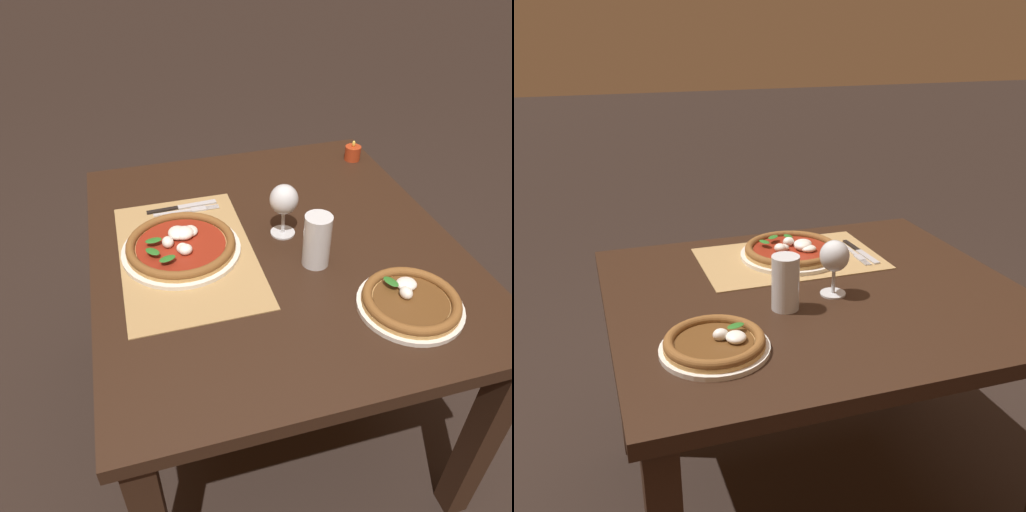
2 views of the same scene
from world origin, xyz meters
The scene contains 9 objects.
ground_plane centered at (0.00, 0.00, 0.00)m, with size 24.00×24.00×0.00m, color black.
dining_table centered at (0.00, 0.00, 0.63)m, with size 1.12×0.99×0.74m.
paper_placemat centered at (-0.01, -0.24, 0.74)m, with size 0.55×0.35×0.00m, color #A88451.
pizza_near centered at (-0.02, -0.25, 0.76)m, with size 0.32×0.32×0.05m.
pizza_far centered at (0.34, 0.23, 0.76)m, with size 0.25×0.25×0.05m.
wine_glass centered at (-0.04, 0.04, 0.85)m, with size 0.08×0.08×0.16m.
pint_glass centered at (0.12, 0.08, 0.81)m, with size 0.07×0.07×0.15m.
fork centered at (-0.22, -0.21, 0.75)m, with size 0.02×0.20×0.00m.
knife centered at (-0.24, -0.22, 0.75)m, with size 0.03×0.22×0.01m.
Camera 2 is at (0.59, 1.39, 1.43)m, focal length 42.00 mm.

